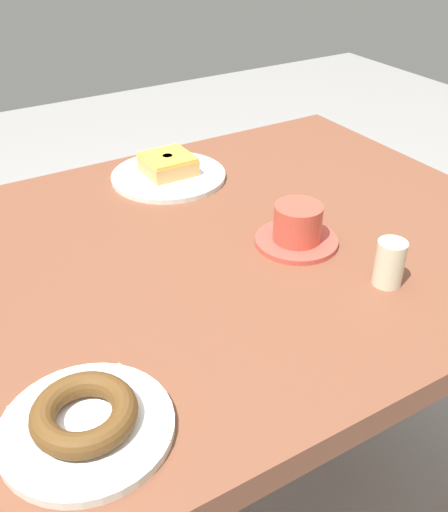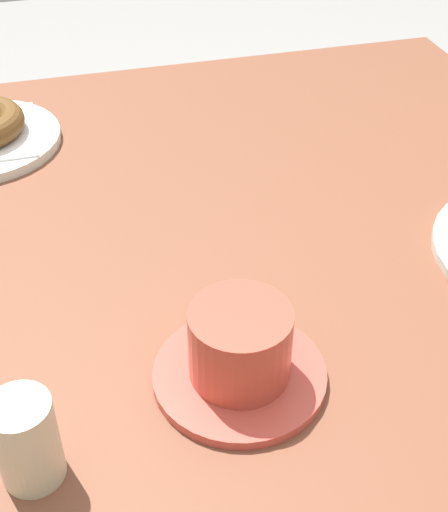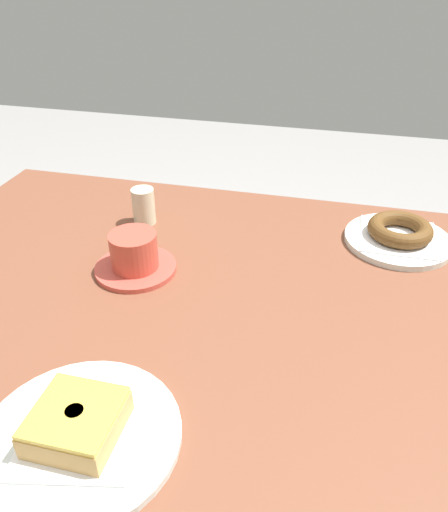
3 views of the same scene
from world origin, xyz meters
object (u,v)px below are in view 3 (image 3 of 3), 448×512
Objects in this scene: coffee_cup at (134,255)px; sugar_jar at (144,206)px; plate_glazed_square at (80,437)px; donut_glazed_square at (77,421)px; plate_chocolate_ring at (398,240)px; donut_chocolate_ring at (400,229)px.

sugar_jar is at bearing 106.01° from coffee_cup.
donut_glazed_square is (0.00, 0.00, 0.03)m from plate_glazed_square.
plate_glazed_square is at bearing 0.00° from donut_glazed_square.
plate_chocolate_ring is 1.66× the size of donut_chocolate_ring.
donut_glazed_square is at bearing 0.00° from plate_glazed_square.
sugar_jar reaches higher than coffee_cup.
donut_glazed_square is 0.68× the size of coffee_cup.
sugar_jar is at bearing 103.14° from donut_glazed_square.
plate_chocolate_ring is 0.02m from donut_chocolate_ring.
coffee_cup is at bearing -73.99° from sugar_jar.
plate_glazed_square is 0.35m from coffee_cup.
donut_chocolate_ring reaches higher than plate_glazed_square.
sugar_jar is (-0.49, -0.04, 0.01)m from donut_chocolate_ring.
plate_glazed_square is 1.67× the size of coffee_cup.
donut_chocolate_ring is (0.00, 0.00, 0.02)m from plate_chocolate_ring.
donut_glazed_square is 0.66m from donut_chocolate_ring.
plate_chocolate_ring reaches higher than plate_glazed_square.
donut_chocolate_ring is at bearing 4.47° from sugar_jar.
sugar_jar is (-0.49, -0.04, 0.03)m from plate_chocolate_ring.
plate_chocolate_ring is 2.70× the size of sugar_jar.
plate_glazed_square is 3.20× the size of sugar_jar.
plate_chocolate_ring is 0.49m from coffee_cup.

